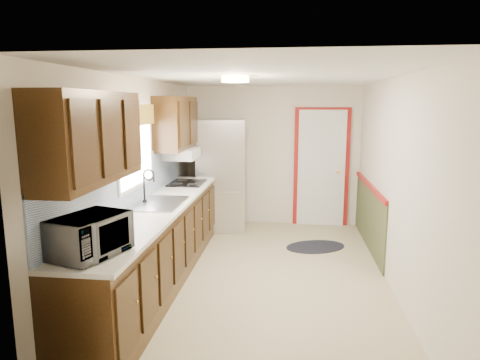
# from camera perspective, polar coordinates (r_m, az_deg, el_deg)

# --- Properties ---
(room_shell) EXTENTS (3.20, 5.20, 2.52)m
(room_shell) POSITION_cam_1_polar(r_m,az_deg,el_deg) (5.04, 3.07, -0.15)
(room_shell) COLOR tan
(room_shell) RESTS_ON ground
(kitchen_run) EXTENTS (0.63, 4.00, 2.20)m
(kitchen_run) POSITION_cam_1_polar(r_m,az_deg,el_deg) (5.07, -11.31, -4.78)
(kitchen_run) COLOR #311D0B
(kitchen_run) RESTS_ON ground
(back_wall_trim) EXTENTS (1.12, 2.30, 2.08)m
(back_wall_trim) POSITION_cam_1_polar(r_m,az_deg,el_deg) (7.29, 12.00, 0.35)
(back_wall_trim) COLOR maroon
(back_wall_trim) RESTS_ON ground
(ceiling_fixture) EXTENTS (0.30, 0.30, 0.06)m
(ceiling_fixture) POSITION_cam_1_polar(r_m,az_deg,el_deg) (4.79, -0.64, 13.27)
(ceiling_fixture) COLOR #FFD88C
(ceiling_fixture) RESTS_ON room_shell
(microwave) EXTENTS (0.47, 0.64, 0.39)m
(microwave) POSITION_cam_1_polar(r_m,az_deg,el_deg) (3.49, -19.39, -6.46)
(microwave) COLOR white
(microwave) RESTS_ON kitchen_run
(refrigerator) EXTENTS (0.86, 0.82, 1.85)m
(refrigerator) POSITION_cam_1_polar(r_m,az_deg,el_deg) (7.18, -2.48, 0.71)
(refrigerator) COLOR #B7B7BC
(refrigerator) RESTS_ON ground
(rug) EXTENTS (1.05, 0.87, 0.01)m
(rug) POSITION_cam_1_polar(r_m,az_deg,el_deg) (6.52, 10.03, -8.74)
(rug) COLOR black
(rug) RESTS_ON ground
(cooktop) EXTENTS (0.49, 0.59, 0.02)m
(cooktop) POSITION_cam_1_polar(r_m,az_deg,el_deg) (6.34, -7.09, -0.38)
(cooktop) COLOR black
(cooktop) RESTS_ON kitchen_run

